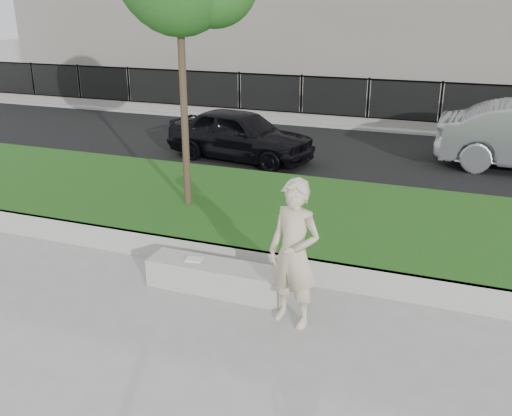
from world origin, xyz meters
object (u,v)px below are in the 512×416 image
at_px(stone_bench, 216,277).
at_px(book, 194,259).
at_px(car_dark, 240,135).
at_px(man, 294,254).

height_order(stone_bench, book, book).
relative_size(stone_bench, book, 8.70).
distance_m(book, car_dark, 6.83).
xyz_separation_m(stone_bench, book, (-0.34, 0.00, 0.22)).
bearing_deg(car_dark, stone_bench, -151.27).
xyz_separation_m(book, car_dark, (-1.98, 6.53, 0.27)).
bearing_deg(man, stone_bench, 177.23).
bearing_deg(stone_bench, man, -18.50).
bearing_deg(stone_bench, car_dark, 109.54).
bearing_deg(man, book, -179.16).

